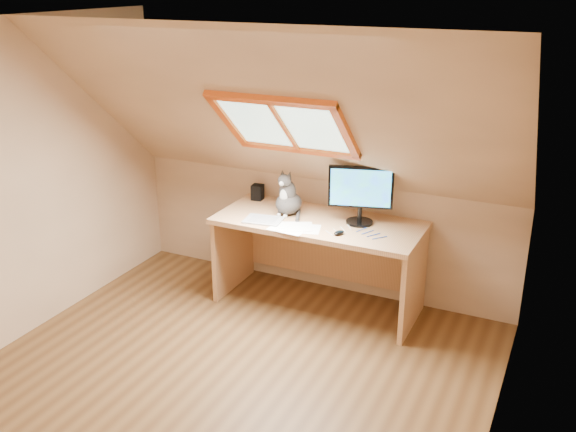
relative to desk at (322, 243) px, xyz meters
The scene contains 10 objects.
ground 1.56m from the desk, 95.73° to the right, with size 3.50×3.50×0.00m, color brown.
room_shell 1.79m from the desk, 95.39° to the right, with size 3.52×3.52×2.41m.
desk is the anchor object (origin of this frame).
monitor 0.60m from the desk, ahead, with size 0.51×0.22×0.47m.
cat 0.48m from the desk, behind, with size 0.24×0.28×0.39m.
desk_speaker 0.78m from the desk, 165.66° to the left, with size 0.10×0.10×0.14m, color black.
graphics_tablet 0.54m from the desk, 146.11° to the right, with size 0.30×0.22×0.01m, color #B2B2B7.
mouse 0.46m from the desk, 47.89° to the right, with size 0.05×0.10×0.03m, color black.
papers 0.42m from the desk, 108.39° to the right, with size 0.35×0.30×0.01m.
cables 0.49m from the desk, 26.46° to the right, with size 0.51×0.26×0.01m.
Camera 1 is at (2.01, -3.15, 2.65)m, focal length 40.00 mm.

